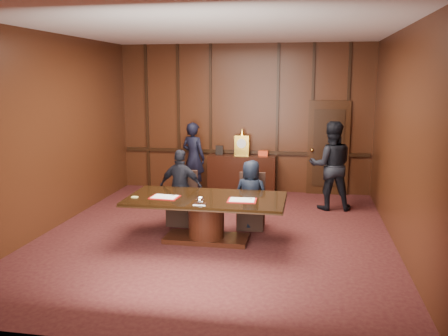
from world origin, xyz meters
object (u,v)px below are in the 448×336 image
conference_table (206,212)px  witness_right (331,166)px  sideboard (242,173)px  witness_left (194,158)px  signatory_right (251,195)px  signatory_left (181,188)px

conference_table → witness_right: witness_right is taller
sideboard → witness_left: bearing=-169.8°
signatory_right → witness_left: size_ratio=0.75×
sideboard → signatory_right: 2.78m
signatory_right → signatory_left: bearing=9.2°
signatory_right → witness_left: bearing=-47.0°
sideboard → witness_left: witness_left is taller
witness_left → witness_right: 3.28m
conference_table → witness_left: (-1.03, 3.32, 0.33)m
signatory_right → witness_right: bearing=-122.8°
witness_left → witness_right: witness_right is taller
conference_table → signatory_left: 1.05m
signatory_left → signatory_right: (1.30, 0.00, -0.08)m
conference_table → witness_right: 3.24m
sideboard → signatory_left: (-0.75, -2.72, 0.23)m
sideboard → witness_right: 2.34m
witness_right → signatory_left: bearing=24.8°
conference_table → witness_left: bearing=107.3°
sideboard → signatory_right: bearing=-78.6°
sideboard → signatory_left: size_ratio=1.12×
sideboard → signatory_right: size_ratio=1.26×
signatory_right → witness_left: witness_left is taller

